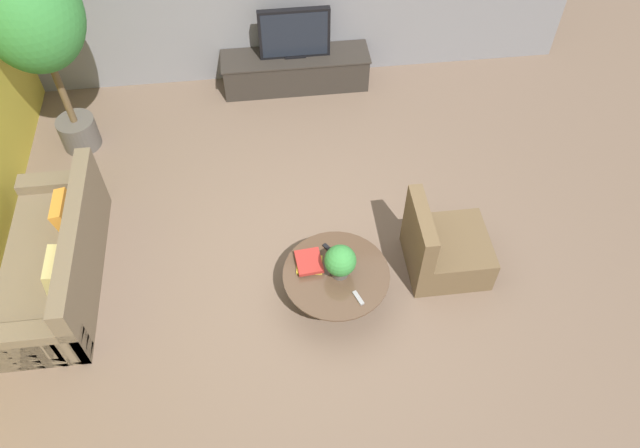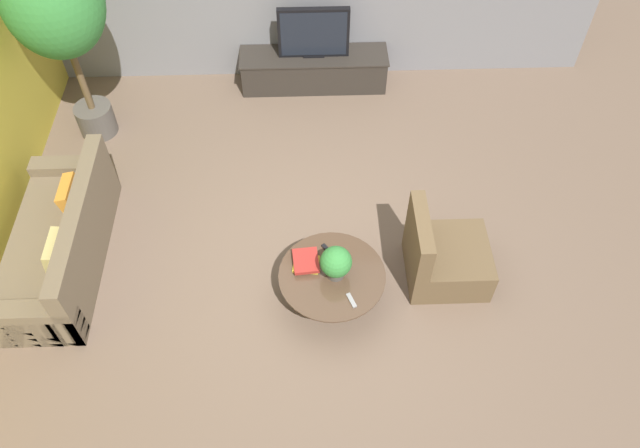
{
  "view_description": "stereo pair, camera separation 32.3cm",
  "coord_description": "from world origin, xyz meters",
  "px_view_note": "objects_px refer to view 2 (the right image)",
  "views": [
    {
      "loc": [
        -0.35,
        -3.69,
        5.34
      ],
      "look_at": [
        0.1,
        0.11,
        0.55
      ],
      "focal_mm": 35.0,
      "sensor_mm": 36.0,
      "label": 1
    },
    {
      "loc": [
        -0.03,
        -3.72,
        5.34
      ],
      "look_at": [
        0.1,
        0.11,
        0.55
      ],
      "focal_mm": 35.0,
      "sensor_mm": 36.0,
      "label": 2
    }
  ],
  "objects_px": {
    "media_console": "(314,69)",
    "couch_by_wall": "(61,244)",
    "coffee_table": "(332,281)",
    "armchair_wicker": "(443,257)",
    "television": "(314,33)",
    "potted_palm_tall": "(55,9)",
    "potted_plant_tabletop": "(336,263)"
  },
  "relations": [
    {
      "from": "media_console",
      "to": "couch_by_wall",
      "type": "xyz_separation_m",
      "value": [
        -2.64,
        -2.79,
        0.04
      ]
    },
    {
      "from": "coffee_table",
      "to": "armchair_wicker",
      "type": "height_order",
      "value": "armchair_wicker"
    },
    {
      "from": "television",
      "to": "couch_by_wall",
      "type": "bearing_deg",
      "value": -133.42
    },
    {
      "from": "media_console",
      "to": "couch_by_wall",
      "type": "bearing_deg",
      "value": -133.4
    },
    {
      "from": "armchair_wicker",
      "to": "coffee_table",
      "type": "bearing_deg",
      "value": 102.56
    },
    {
      "from": "media_console",
      "to": "television",
      "type": "distance_m",
      "value": 0.55
    },
    {
      "from": "coffee_table",
      "to": "couch_by_wall",
      "type": "relative_size",
      "value": 0.51
    },
    {
      "from": "potted_palm_tall",
      "to": "television",
      "type": "bearing_deg",
      "value": 16.76
    },
    {
      "from": "media_console",
      "to": "armchair_wicker",
      "type": "distance_m",
      "value": 3.3
    },
    {
      "from": "coffee_table",
      "to": "media_console",
      "type": "bearing_deg",
      "value": 91.46
    },
    {
      "from": "coffee_table",
      "to": "potted_plant_tabletop",
      "type": "distance_m",
      "value": 0.32
    },
    {
      "from": "media_console",
      "to": "coffee_table",
      "type": "xyz_separation_m",
      "value": [
        0.08,
        -3.32,
        0.02
      ]
    },
    {
      "from": "potted_plant_tabletop",
      "to": "coffee_table",
      "type": "bearing_deg",
      "value": 178.68
    },
    {
      "from": "potted_palm_tall",
      "to": "coffee_table",
      "type": "bearing_deg",
      "value": -42.15
    },
    {
      "from": "couch_by_wall",
      "to": "armchair_wicker",
      "type": "xyz_separation_m",
      "value": [
        3.85,
        -0.28,
        -0.01
      ]
    },
    {
      "from": "coffee_table",
      "to": "television",
      "type": "bearing_deg",
      "value": 91.46
    },
    {
      "from": "potted_palm_tall",
      "to": "potted_plant_tabletop",
      "type": "distance_m",
      "value": 3.93
    },
    {
      "from": "media_console",
      "to": "television",
      "type": "relative_size",
      "value": 2.14
    },
    {
      "from": "armchair_wicker",
      "to": "potted_palm_tall",
      "type": "bearing_deg",
      "value": 59.89
    },
    {
      "from": "television",
      "to": "potted_palm_tall",
      "type": "bearing_deg",
      "value": -163.24
    },
    {
      "from": "couch_by_wall",
      "to": "potted_plant_tabletop",
      "type": "distance_m",
      "value": 2.82
    },
    {
      "from": "television",
      "to": "potted_palm_tall",
      "type": "distance_m",
      "value": 2.95
    },
    {
      "from": "potted_palm_tall",
      "to": "armchair_wicker",
      "type": "bearing_deg",
      "value": -30.11
    },
    {
      "from": "couch_by_wall",
      "to": "armchair_wicker",
      "type": "bearing_deg",
      "value": 85.8
    },
    {
      "from": "coffee_table",
      "to": "armchair_wicker",
      "type": "bearing_deg",
      "value": 12.56
    },
    {
      "from": "media_console",
      "to": "potted_palm_tall",
      "type": "height_order",
      "value": "potted_palm_tall"
    },
    {
      "from": "coffee_table",
      "to": "couch_by_wall",
      "type": "distance_m",
      "value": 2.78
    },
    {
      "from": "media_console",
      "to": "potted_plant_tabletop",
      "type": "distance_m",
      "value": 3.34
    },
    {
      "from": "media_console",
      "to": "coffee_table",
      "type": "relative_size",
      "value": 1.84
    },
    {
      "from": "potted_palm_tall",
      "to": "media_console",
      "type": "bearing_deg",
      "value": 16.79
    },
    {
      "from": "television",
      "to": "potted_plant_tabletop",
      "type": "distance_m",
      "value": 3.33
    },
    {
      "from": "coffee_table",
      "to": "potted_palm_tall",
      "type": "distance_m",
      "value": 4.01
    }
  ]
}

